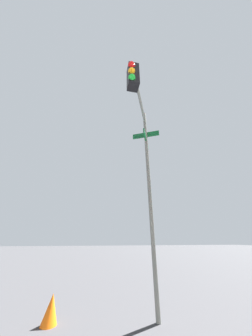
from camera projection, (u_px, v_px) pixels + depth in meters
The scene contains 2 objects.
traffic_signal_near at pixel (143, 138), 4.62m from camera, with size 1.58×2.72×6.45m.
traffic_cone at pixel (51, 309), 3.54m from camera, with size 0.36×0.36×0.58m, color orange.
Camera 1 is at (-5.66, -3.00, 1.75)m, focal length 16.28 mm.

